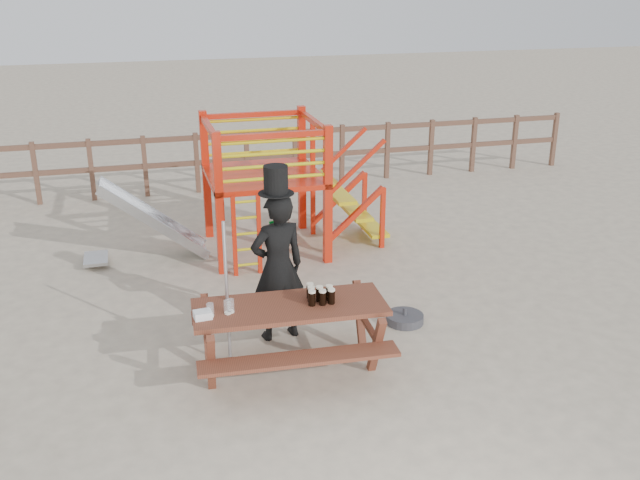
{
  "coord_description": "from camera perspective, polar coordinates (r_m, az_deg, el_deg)",
  "views": [
    {
      "loc": [
        -1.75,
        -6.86,
        4.15
      ],
      "look_at": [
        0.34,
        0.8,
        1.15
      ],
      "focal_mm": 40.0,
      "sensor_mm": 36.0,
      "label": 1
    }
  ],
  "objects": [
    {
      "name": "empty_glasses",
      "position": [
        7.5,
        -7.78,
        -5.44
      ],
      "size": [
        0.29,
        0.12,
        0.15
      ],
      "color": "silver",
      "rests_on": "picnic_table"
    },
    {
      "name": "metal_pole",
      "position": [
        7.82,
        -7.45,
        -4.43
      ],
      "size": [
        0.04,
        0.04,
        1.71
      ],
      "primitive_type": "cylinder",
      "color": "#B2B2B7",
      "rests_on": "ground"
    },
    {
      "name": "paper_bag",
      "position": [
        7.46,
        -9.37,
        -5.92
      ],
      "size": [
        0.19,
        0.16,
        0.08
      ],
      "primitive_type": "cube",
      "rotation": [
        0.0,
        0.0,
        0.1
      ],
      "color": "white",
      "rests_on": "picnic_table"
    },
    {
      "name": "picnic_table",
      "position": [
        7.8,
        -2.41,
        -7.16
      ],
      "size": [
        2.15,
        1.54,
        0.8
      ],
      "rotation": [
        0.0,
        0.0,
        -0.06
      ],
      "color": "brown",
      "rests_on": "ground"
    },
    {
      "name": "man_with_hat",
      "position": [
        8.34,
        -3.41,
        -1.89
      ],
      "size": [
        0.72,
        0.54,
        2.13
      ],
      "rotation": [
        0.0,
        0.0,
        3.32
      ],
      "color": "black",
      "rests_on": "ground"
    },
    {
      "name": "stout_pints",
      "position": [
        7.69,
        -0.05,
        -4.39
      ],
      "size": [
        0.29,
        0.28,
        0.17
      ],
      "color": "black",
      "rests_on": "picnic_table"
    },
    {
      "name": "parasol_base",
      "position": [
        9.08,
        6.78,
        -6.25
      ],
      "size": [
        0.48,
        0.48,
        0.2
      ],
      "color": "#36363A",
      "rests_on": "ground"
    },
    {
      "name": "back_fence",
      "position": [
        14.38,
        -7.86,
        6.78
      ],
      "size": [
        15.09,
        0.09,
        1.2
      ],
      "color": "brown",
      "rests_on": "ground"
    },
    {
      "name": "ground",
      "position": [
        8.21,
        -0.81,
        -9.67
      ],
      "size": [
        60.0,
        60.0,
        0.0
      ],
      "primitive_type": "plane",
      "color": "#BEAE94",
      "rests_on": "ground"
    },
    {
      "name": "playground_fort",
      "position": [
        11.05,
        -4.87,
        4.45
      ],
      "size": [
        4.71,
        1.84,
        2.1
      ],
      "color": "red",
      "rests_on": "ground"
    }
  ]
}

